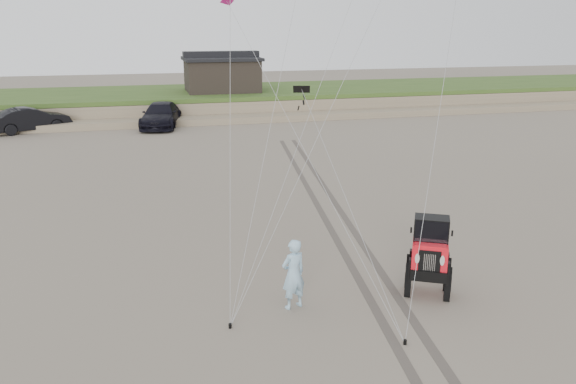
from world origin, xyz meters
name	(u,v)px	position (x,y,z in m)	size (l,w,h in m)	color
ground	(363,320)	(0.00, 0.00, 0.00)	(160.00, 160.00, 0.00)	#6B6054
dune_ridge	(199,102)	(0.00, 37.50, 0.82)	(160.00, 14.25, 1.73)	#7A6B54
cabin	(222,73)	(2.00, 37.00, 3.24)	(6.40, 5.40, 3.35)	black
truck_b	(31,120)	(-12.43, 30.54, 0.85)	(1.80, 5.16, 1.70)	black
truck_c	(161,115)	(-3.55, 30.14, 0.87)	(2.43, 5.98, 1.74)	black
jeep	(429,265)	(2.25, 0.87, 0.88)	(2.04, 4.73, 1.76)	red
man	(293,274)	(-1.51, 1.10, 0.95)	(0.70, 0.46, 1.91)	#8CC6D8
stake_main	(230,326)	(-3.29, 0.48, 0.06)	(0.08, 0.08, 0.12)	black
stake_aux	(405,342)	(0.53, -1.30, 0.06)	(0.08, 0.08, 0.12)	black
tire_tracks	(333,215)	(2.00, 8.00, 0.00)	(5.22, 29.74, 0.01)	#4C443D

